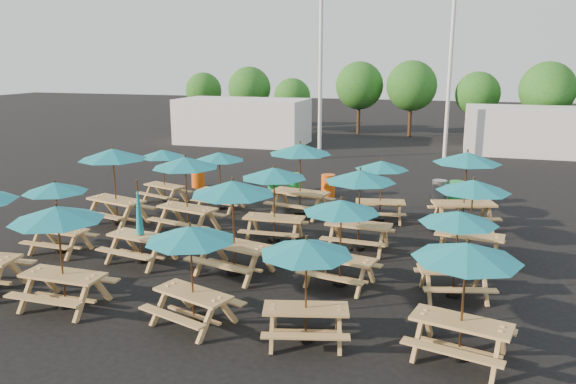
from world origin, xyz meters
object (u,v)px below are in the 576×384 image
(waste_bin_5, at_px, (456,193))
(picnic_unit_2, at_px, (113,159))
(picnic_unit_13, at_px, (341,211))
(waste_bin_3, at_px, (328,186))
(picnic_unit_8, at_px, (191,240))
(waste_bin_0, at_px, (198,177))
(waste_bin_2, at_px, (294,184))
(waste_bin_1, at_px, (275,181))
(picnic_unit_16, at_px, (466,259))
(picnic_unit_10, at_px, (274,177))
(picnic_unit_1, at_px, (55,192))
(picnic_unit_4, at_px, (57,220))
(picnic_unit_7, at_px, (219,160))
(picnic_unit_14, at_px, (360,181))
(picnic_unit_11, at_px, (300,153))
(picnic_unit_12, at_px, (306,253))
(picnic_unit_6, at_px, (186,167))
(picnic_unit_17, at_px, (458,223))
(picnic_unit_19, at_px, (467,162))
(picnic_unit_3, at_px, (163,157))
(picnic_unit_5, at_px, (140,229))
(picnic_unit_15, at_px, (382,169))
(picnic_unit_9, at_px, (233,193))
(picnic_unit_18, at_px, (473,191))
(waste_bin_4, at_px, (439,192))

(waste_bin_5, bearing_deg, picnic_unit_2, -150.90)
(picnic_unit_13, bearing_deg, waste_bin_3, 116.11)
(picnic_unit_8, xyz_separation_m, waste_bin_0, (-5.42, 11.46, -1.38))
(waste_bin_5, bearing_deg, picnic_unit_13, -106.34)
(waste_bin_2, xyz_separation_m, waste_bin_3, (1.34, 0.15, 0.00))
(picnic_unit_8, bearing_deg, waste_bin_1, 118.12)
(picnic_unit_16, bearing_deg, picnic_unit_10, 147.40)
(picnic_unit_1, bearing_deg, picnic_unit_10, 28.99)
(picnic_unit_1, height_order, picnic_unit_2, picnic_unit_2)
(picnic_unit_4, relative_size, waste_bin_3, 2.64)
(picnic_unit_7, relative_size, picnic_unit_14, 0.90)
(picnic_unit_4, distance_m, picnic_unit_11, 9.09)
(picnic_unit_14, relative_size, waste_bin_0, 2.66)
(picnic_unit_2, xyz_separation_m, picnic_unit_12, (7.93, -5.76, -0.39))
(picnic_unit_10, bearing_deg, picnic_unit_14, -3.56)
(picnic_unit_6, distance_m, picnic_unit_17, 8.47)
(picnic_unit_19, bearing_deg, picnic_unit_4, -149.16)
(waste_bin_0, bearing_deg, waste_bin_2, -2.39)
(picnic_unit_2, distance_m, picnic_unit_10, 5.48)
(picnic_unit_14, relative_size, waste_bin_3, 2.66)
(waste_bin_3, height_order, waste_bin_5, same)
(picnic_unit_3, height_order, picnic_unit_4, picnic_unit_4)
(waste_bin_0, height_order, waste_bin_1, same)
(picnic_unit_5, relative_size, picnic_unit_15, 1.09)
(picnic_unit_9, xyz_separation_m, picnic_unit_16, (5.42, -2.62, -0.18))
(picnic_unit_10, relative_size, picnic_unit_13, 1.05)
(picnic_unit_3, bearing_deg, waste_bin_2, 48.04)
(picnic_unit_6, bearing_deg, picnic_unit_5, -76.41)
(picnic_unit_10, distance_m, waste_bin_2, 6.01)
(picnic_unit_3, bearing_deg, picnic_unit_1, -73.03)
(picnic_unit_19, distance_m, waste_bin_3, 6.02)
(picnic_unit_16, xyz_separation_m, waste_bin_3, (-4.99, 11.26, -1.47))
(picnic_unit_1, height_order, picnic_unit_9, picnic_unit_9)
(picnic_unit_14, distance_m, picnic_unit_18, 2.97)
(picnic_unit_8, bearing_deg, picnic_unit_4, -160.92)
(waste_bin_0, bearing_deg, picnic_unit_10, -47.98)
(picnic_unit_10, height_order, picnic_unit_11, picnic_unit_11)
(picnic_unit_2, relative_size, picnic_unit_12, 1.22)
(picnic_unit_1, height_order, picnic_unit_8, picnic_unit_8)
(picnic_unit_7, xyz_separation_m, waste_bin_5, (8.09, 3.18, -1.36))
(picnic_unit_6, xyz_separation_m, picnic_unit_15, (5.58, 2.93, -0.29))
(picnic_unit_2, distance_m, picnic_unit_11, 6.10)
(picnic_unit_19, relative_size, waste_bin_0, 2.98)
(picnic_unit_7, height_order, picnic_unit_17, picnic_unit_7)
(picnic_unit_13, bearing_deg, picnic_unit_15, 99.80)
(waste_bin_0, distance_m, waste_bin_2, 4.27)
(picnic_unit_8, height_order, picnic_unit_12, picnic_unit_8)
(waste_bin_4, bearing_deg, picnic_unit_19, -74.20)
(picnic_unit_5, xyz_separation_m, picnic_unit_6, (-0.04, 2.80, 1.14))
(picnic_unit_2, bearing_deg, picnic_unit_14, 12.68)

